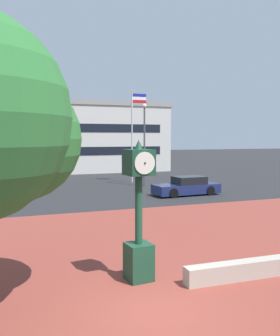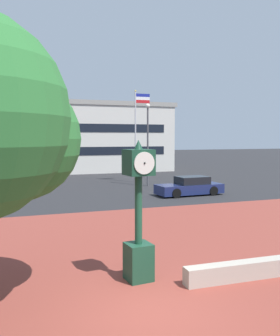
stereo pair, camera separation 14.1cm
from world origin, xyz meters
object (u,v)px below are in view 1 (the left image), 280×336
object	(u,v)px
civic_building	(44,137)
street_lamp_post	(144,136)
car_street_mid	(187,187)
street_clock	(139,217)
flagpole_primary	(133,130)

from	to	relation	value
civic_building	street_lamp_post	world-z (taller)	civic_building
car_street_mid	street_lamp_post	xyz separation A→B (m)	(-1.07, 5.40, 3.50)
street_clock	car_street_mid	distance (m)	15.59
flagpole_primary	street_lamp_post	xyz separation A→B (m)	(-0.01, -2.75, -0.56)
flagpole_primary	civic_building	distance (m)	15.11
car_street_mid	civic_building	xyz separation A→B (m)	(-7.28, 21.90, 3.42)
street_clock	flagpole_primary	size ratio (longest dim) A/B	0.48
flagpole_primary	civic_building	bearing A→B (deg)	114.33
flagpole_primary	street_clock	bearing A→B (deg)	-108.85
street_clock	car_street_mid	world-z (taller)	street_clock
street_clock	street_lamp_post	size ratio (longest dim) A/B	0.58
car_street_mid	street_lamp_post	world-z (taller)	street_lamp_post
car_street_mid	civic_building	size ratio (longest dim) A/B	0.17
street_clock	civic_building	size ratio (longest dim) A/B	0.14
flagpole_primary	street_lamp_post	world-z (taller)	flagpole_primary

